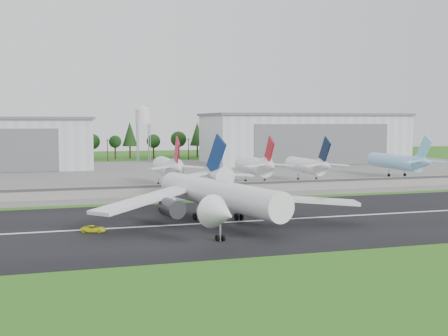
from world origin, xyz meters
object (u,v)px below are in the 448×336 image
object	(u,v)px
ground_vehicle	(94,229)
parked_jet_red_b	(257,166)
parked_jet_navy	(309,165)
parked_jet_red_a	(170,168)
main_airliner	(218,200)
parked_jet_skyblue	(399,162)

from	to	relation	value
ground_vehicle	parked_jet_red_b	distance (m)	90.81
ground_vehicle	parked_jet_navy	world-z (taller)	parked_jet_navy
parked_jet_red_a	parked_jet_navy	distance (m)	49.48
main_airliner	ground_vehicle	xyz separation A→B (m)	(-25.69, -2.42, -4.14)
parked_jet_red_b	parked_jet_navy	world-z (taller)	parked_jet_red_b
parked_jet_red_a	parked_jet_skyblue	bearing A→B (deg)	3.19
ground_vehicle	parked_jet_skyblue	world-z (taller)	parked_jet_skyblue
parked_jet_navy	parked_jet_skyblue	bearing A→B (deg)	7.25
ground_vehicle	parked_jet_red_a	bearing A→B (deg)	-3.05
parked_jet_navy	parked_jet_skyblue	xyz separation A→B (m)	(39.60, 5.04, 0.17)
main_airliner	parked_jet_navy	bearing A→B (deg)	-142.60
parked_jet_red_a	parked_jet_navy	world-z (taller)	parked_jet_red_a
parked_jet_red_b	parked_jet_skyblue	world-z (taller)	parked_jet_red_b
parked_jet_red_a	parked_jet_red_b	size ratio (longest dim) A/B	1.00
ground_vehicle	parked_jet_skyblue	distance (m)	139.05
parked_jet_skyblue	main_airliner	bearing A→B (deg)	-141.86
parked_jet_skyblue	parked_jet_red_b	bearing A→B (deg)	-175.18
parked_jet_red_a	main_airliner	bearing A→B (deg)	-92.21
main_airliner	parked_jet_red_a	world-z (taller)	main_airliner
parked_jet_red_b	parked_jet_skyblue	xyz separation A→B (m)	(59.06, 4.98, -0.18)
main_airliner	parked_jet_skyblue	world-z (taller)	main_airliner
ground_vehicle	parked_jet_red_a	size ratio (longest dim) A/B	0.15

